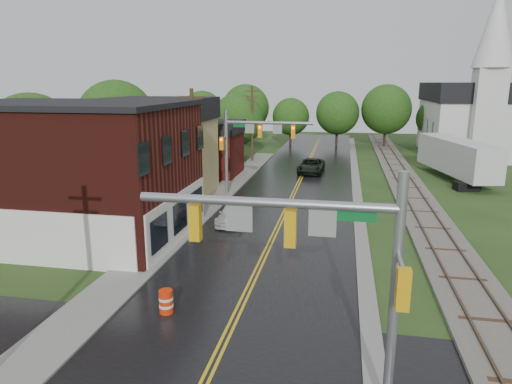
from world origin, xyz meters
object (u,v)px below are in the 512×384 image
(church, at_px, (471,111))
(traffic_signal_near, at_px, (317,248))
(suv_dark, at_px, (311,166))
(construction_barrel, at_px, (166,302))
(brick_building, at_px, (69,170))
(tree_left_b, at_px, (118,121))
(tree_left_c, at_px, (185,126))
(tree_left_e, at_px, (239,120))
(semi_trailer, at_px, (457,156))
(utility_pole_b, at_px, (193,148))
(pickup_white, at_px, (233,214))
(tree_left_a, at_px, (34,139))
(traffic_signal_far, at_px, (251,137))
(utility_pole_c, at_px, (252,123))

(church, xyz_separation_m, traffic_signal_near, (-16.53, -51.74, -0.87))
(suv_dark, distance_m, construction_barrel, 31.82)
(brick_building, distance_m, tree_left_b, 17.80)
(tree_left_b, relative_size, tree_left_c, 1.27)
(tree_left_e, bearing_deg, semi_trailer, -20.01)
(utility_pole_b, bearing_deg, suv_dark, 64.67)
(tree_left_b, relative_size, pickup_white, 2.32)
(semi_trailer, bearing_deg, tree_left_b, -170.82)
(tree_left_a, xyz_separation_m, tree_left_c, (6.00, 18.00, -0.60))
(traffic_signal_far, xyz_separation_m, pickup_white, (0.27, -7.72, -4.37))
(tree_left_e, distance_m, semi_trailer, 25.51)
(tree_left_e, relative_size, construction_barrel, 7.92)
(pickup_white, height_order, construction_barrel, pickup_white)
(tree_left_e, bearing_deg, traffic_signal_near, -74.32)
(tree_left_b, bearing_deg, church, 29.99)
(utility_pole_b, height_order, pickup_white, utility_pole_b)
(traffic_signal_near, bearing_deg, brick_building, 140.83)
(church, relative_size, tree_left_a, 2.31)
(utility_pole_b, xyz_separation_m, tree_left_a, (-13.05, -0.10, 0.39))
(tree_left_e, height_order, pickup_white, tree_left_e)
(suv_dark, relative_size, semi_trailer, 0.42)
(semi_trailer, bearing_deg, tree_left_a, -156.29)
(tree_left_e, height_order, suv_dark, tree_left_e)
(church, relative_size, tree_left_b, 2.06)
(brick_building, xyz_separation_m, traffic_signal_near, (15.96, -13.00, 0.82))
(traffic_signal_far, xyz_separation_m, tree_left_c, (-10.38, 12.90, -0.46))
(brick_building, bearing_deg, tree_left_b, 107.61)
(tree_left_c, height_order, construction_barrel, tree_left_c)
(tree_left_a, relative_size, pickup_white, 2.07)
(tree_left_b, relative_size, semi_trailer, 0.75)
(pickup_white, bearing_deg, tree_left_e, 101.87)
(brick_building, bearing_deg, tree_left_e, 83.29)
(church, height_order, traffic_signal_near, church)
(church, bearing_deg, tree_left_b, -150.01)
(traffic_signal_near, relative_size, tree_left_e, 0.90)
(utility_pole_b, distance_m, pickup_white, 6.11)
(traffic_signal_near, distance_m, tree_left_c, 41.67)
(utility_pole_c, xyz_separation_m, construction_barrel, (3.88, -37.55, -4.20))
(traffic_signal_far, xyz_separation_m, tree_left_b, (-14.38, 4.90, 0.74))
(tree_left_a, relative_size, semi_trailer, 0.67)
(tree_left_a, bearing_deg, tree_left_e, 65.38)
(brick_building, relative_size, utility_pole_c, 1.59)
(semi_trailer, bearing_deg, traffic_signal_near, -108.15)
(tree_left_b, distance_m, tree_left_c, 9.03)
(utility_pole_b, height_order, construction_barrel, utility_pole_b)
(tree_left_e, distance_m, construction_barrel, 40.12)
(utility_pole_b, bearing_deg, tree_left_b, 138.14)
(church, bearing_deg, construction_barrel, -115.86)
(brick_building, xyz_separation_m, construction_barrel, (9.57, -8.55, -3.64))
(traffic_signal_near, xyz_separation_m, tree_left_b, (-21.32, 29.90, 0.75))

